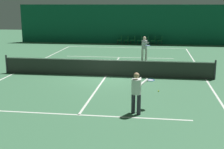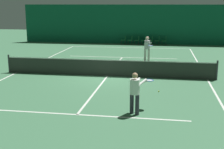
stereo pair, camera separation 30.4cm
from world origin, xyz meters
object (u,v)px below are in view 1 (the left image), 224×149
Objects in this scene: courtside_chair_4 at (147,40)px; courtside_chair_6 at (161,40)px; courtside_chair_2 at (134,40)px; player_near at (137,90)px; courtside_chair_1 at (127,39)px; tennis_ball at (159,91)px; player_far at (145,47)px; courtside_chair_3 at (140,40)px; tennis_net at (106,67)px; courtside_chair_5 at (154,40)px; courtside_chair_0 at (120,39)px.

courtside_chair_4 is 1.35m from courtside_chair_6.
player_near is at bearing 4.50° from courtside_chair_2.
tennis_ball is (3.10, -17.16, -0.45)m from courtside_chair_1.
tennis_ball is (0.99, -8.12, -0.98)m from player_far.
player_near is 20.32m from courtside_chair_3.
courtside_chair_4 is (1.35, 0.00, 0.00)m from courtside_chair_2.
tennis_net is 14.56m from courtside_chair_5.
tennis_ball is at bearing 5.82° from courtside_chair_3.
courtside_chair_1 is 1.00× the size of courtside_chair_3.
player_far is at bearing 4.83° from courtside_chair_3.
courtside_chair_1 is (0.68, 0.00, 0.00)m from courtside_chair_0.
tennis_net is 181.82× the size of tennis_ball.
tennis_ball is at bearing -43.90° from tennis_net.
courtside_chair_2 is (-1.44, 9.05, -0.52)m from player_far.
courtside_chair_6 is (2.70, 0.00, 0.00)m from courtside_chair_2.
player_near is at bearing 8.27° from courtside_chair_0.
tennis_net is 4.10m from tennis_ball.
courtside_chair_3 and courtside_chair_4 have the same top height.
tennis_ball is (2.94, -2.83, -0.48)m from tennis_net.
player_near reaches higher than courtside_chair_2.
courtside_chair_1 and courtside_chair_4 have the same top height.
courtside_chair_5 is (2.70, 0.00, 0.00)m from courtside_chair_1.
courtside_chair_1 is 1.00× the size of courtside_chair_6.
courtside_chair_3 reaches higher than tennis_ball.
courtside_chair_3 is 12.73× the size of tennis_ball.
tennis_net is at bearing 3.36° from courtside_chair_0.
player_near is 20.36m from courtside_chair_2.
player_far is at bearing 31.35° from player_near.
courtside_chair_2 and courtside_chair_5 have the same top height.
courtside_chair_3 is 2.03m from courtside_chair_6.
player_near reaches higher than courtside_chair_4.
courtside_chair_2 is at bearing -90.00° from courtside_chair_6.
player_near is (2.11, -5.96, 0.41)m from tennis_net.
courtside_chair_1 is 3.38m from courtside_chair_6.
tennis_net reaches higher than courtside_chair_5.
courtside_chair_0 is 1.00× the size of courtside_chair_2.
courtside_chair_1 is at bearing 90.00° from courtside_chair_0.
courtside_chair_0 is 1.00× the size of courtside_chair_1.
player_near is at bearing 0.69° from courtside_chair_4.
courtside_chair_6 is (4.06, 0.00, 0.00)m from courtside_chair_0.
player_far is at bearing 17.15° from courtside_chair_0.
courtside_chair_1 and courtside_chair_2 have the same top height.
courtside_chair_1 and courtside_chair_5 have the same top height.
player_near is at bearing -14.78° from player_far.
tennis_ball is (1.07, -17.16, -0.45)m from courtside_chair_4.
player_near reaches higher than courtside_chair_0.
courtside_chair_4 is 17.20m from tennis_ball.
courtside_chair_0 and courtside_chair_3 have the same top height.
courtside_chair_5 is at bearing 29.33° from player_near.
courtside_chair_5 is (2.54, 14.34, -0.03)m from tennis_net.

